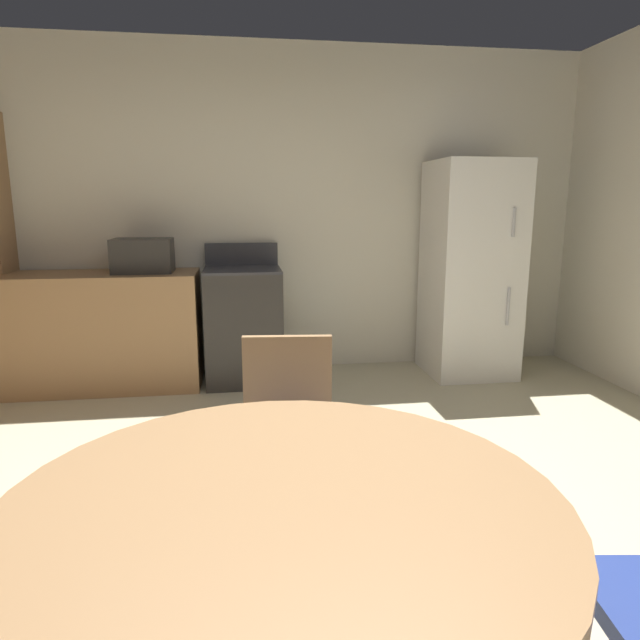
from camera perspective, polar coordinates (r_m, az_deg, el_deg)
ground_plane at (r=2.40m, az=0.91°, el=-24.42°), size 14.00×14.00×0.00m
wall_back at (r=4.84m, az=-4.66°, el=10.93°), size 5.60×0.12×2.70m
kitchen_counter at (r=4.71m, az=-23.56°, el=-1.09°), size 1.86×0.60×0.90m
oven_range at (r=4.54m, az=-7.79°, el=-0.43°), size 0.60×0.60×1.10m
refrigerator at (r=4.81m, az=15.11°, el=4.94°), size 0.68×0.68×1.76m
microwave at (r=4.51m, az=-17.62°, el=6.29°), size 0.44×0.32×0.26m
dining_table at (r=1.42m, az=-3.71°, el=-23.02°), size 1.29×1.29×0.76m
chair_north at (r=2.37m, az=-3.31°, el=-10.99°), size 0.44×0.44×0.87m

